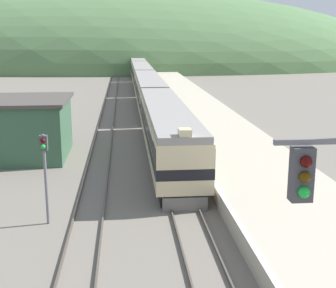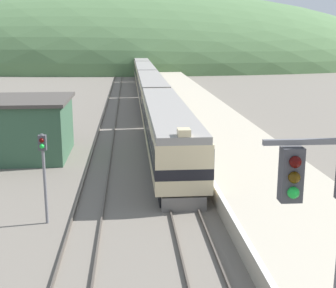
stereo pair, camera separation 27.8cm
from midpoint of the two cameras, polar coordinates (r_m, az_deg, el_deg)
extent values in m
cube|color=#4C443D|center=(75.88, -3.74, 6.55)|extent=(0.08, 180.00, 0.16)
cube|color=#4C443D|center=(75.93, -2.65, 6.57)|extent=(0.08, 180.00, 0.16)
cube|color=#4C443D|center=(75.90, -7.44, 6.47)|extent=(0.08, 180.00, 0.16)
cube|color=#4C443D|center=(75.86, -6.35, 6.49)|extent=(0.08, 180.00, 0.16)
cube|color=#B2A893|center=(56.53, 2.81, 4.68)|extent=(6.81, 140.00, 0.96)
cube|color=silver|center=(56.09, -0.53, 5.12)|extent=(0.24, 140.00, 0.01)
ellipsoid|color=#517547|center=(135.66, -4.20, 9.45)|extent=(153.82, 69.22, 40.58)
cube|color=#385B42|center=(36.04, -17.66, 1.70)|extent=(6.58, 6.72, 4.11)
cube|color=#47423D|center=(35.69, -17.91, 5.12)|extent=(7.08, 7.22, 0.24)
cube|color=black|center=(34.46, -0.46, -0.96)|extent=(2.44, 20.62, 0.85)
cube|color=beige|center=(34.07, -0.46, 1.90)|extent=(2.98, 21.94, 2.66)
cube|color=black|center=(34.11, -0.46, 1.55)|extent=(3.01, 21.96, 0.58)
cube|color=black|center=(33.96, -0.46, 2.87)|extent=(3.00, 20.62, 0.80)
cube|color=gray|center=(33.80, -0.47, 4.44)|extent=(2.80, 21.94, 0.40)
cube|color=black|center=(24.39, 1.51, -1.28)|extent=(3.02, 2.20, 1.06)
cube|color=beige|center=(23.44, 1.73, 1.44)|extent=(0.64, 0.80, 0.36)
cube|color=slate|center=(24.23, 1.74, -7.29)|extent=(2.32, 0.40, 0.77)
cube|color=black|center=(56.79, -2.43, 4.66)|extent=(2.44, 20.55, 0.85)
cube|color=beige|center=(56.55, -2.45, 6.42)|extent=(2.98, 21.86, 2.66)
cube|color=black|center=(56.58, -2.45, 6.21)|extent=(3.01, 21.88, 0.58)
cube|color=black|center=(56.49, -2.46, 7.01)|extent=(3.00, 20.55, 0.80)
cube|color=gray|center=(56.39, -2.47, 7.96)|extent=(2.80, 21.86, 0.40)
cube|color=black|center=(79.34, -3.30, 7.10)|extent=(2.44, 20.55, 0.85)
cube|color=beige|center=(79.18, -3.31, 8.36)|extent=(2.98, 21.86, 2.66)
cube|color=black|center=(79.19, -3.31, 8.21)|extent=(3.01, 21.88, 0.58)
cube|color=black|center=(79.13, -3.32, 8.78)|extent=(3.00, 20.55, 0.80)
cube|color=gray|center=(79.06, -3.33, 9.46)|extent=(2.80, 21.86, 0.40)
cube|color=black|center=(101.99, -3.78, 8.45)|extent=(2.44, 20.55, 0.85)
cube|color=beige|center=(101.86, -3.80, 9.43)|extent=(2.98, 21.86, 2.66)
cube|color=black|center=(101.87, -3.79, 9.32)|extent=(3.01, 21.88, 0.58)
cube|color=black|center=(101.82, -3.80, 9.76)|extent=(3.00, 20.55, 0.80)
cube|color=gray|center=(101.77, -3.81, 10.29)|extent=(2.80, 21.86, 0.40)
cube|color=black|center=(124.68, -4.09, 9.31)|extent=(2.44, 20.55, 0.85)
cube|color=beige|center=(124.57, -4.10, 10.12)|extent=(2.98, 21.86, 2.66)
cube|color=black|center=(124.58, -4.10, 10.02)|extent=(3.01, 21.88, 0.58)
cube|color=black|center=(124.54, -4.11, 10.39)|extent=(3.00, 20.55, 0.80)
cube|color=gray|center=(124.50, -4.12, 10.82)|extent=(2.80, 21.86, 0.40)
cube|color=#424247|center=(8.84, 15.10, -3.58)|extent=(0.40, 0.28, 1.02)
sphere|color=#3C0504|center=(8.61, 15.60, -2.09)|extent=(0.22, 0.22, 0.22)
sphere|color=#412C05|center=(8.69, 15.49, -3.90)|extent=(0.22, 0.22, 0.22)
sphere|color=green|center=(8.78, 15.37, -5.69)|extent=(0.22, 0.22, 0.22)
cylinder|color=slate|center=(22.82, -15.01, -4.25)|extent=(0.14, 0.14, 4.39)
cube|color=#424247|center=(22.36, -15.28, 0.13)|extent=(0.36, 0.28, 0.71)
sphere|color=#3C0504|center=(22.17, -15.38, 0.38)|extent=(0.22, 0.22, 0.22)
sphere|color=green|center=(22.23, -15.33, -0.31)|extent=(0.22, 0.22, 0.22)
camera|label=1|loc=(0.14, -90.28, -0.07)|focal=50.00mm
camera|label=2|loc=(0.14, 89.72, 0.07)|focal=50.00mm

